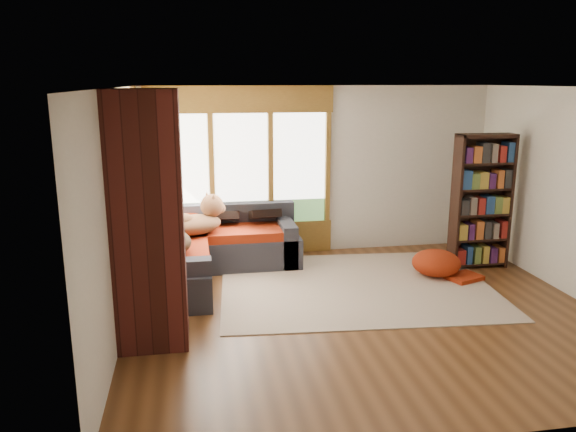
{
  "coord_description": "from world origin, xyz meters",
  "views": [
    {
      "loc": [
        -1.95,
        -5.98,
        2.68
      ],
      "look_at": [
        -0.73,
        1.03,
        0.95
      ],
      "focal_mm": 35.0,
      "sensor_mm": 36.0,
      "label": 1
    }
  ],
  "objects_px": {
    "area_rug": "(356,286)",
    "dog_brindle": "(169,236)",
    "brick_chimney": "(148,221)",
    "dog_tan": "(198,220)",
    "bookshelf": "(482,202)",
    "sectional_sofa": "(195,253)",
    "pouf": "(436,262)"
  },
  "relations": [
    {
      "from": "bookshelf",
      "to": "sectional_sofa",
      "type": "bearing_deg",
      "value": 174.42
    },
    {
      "from": "area_rug",
      "to": "dog_brindle",
      "type": "height_order",
      "value": "dog_brindle"
    },
    {
      "from": "area_rug",
      "to": "dog_tan",
      "type": "height_order",
      "value": "dog_tan"
    },
    {
      "from": "dog_tan",
      "to": "brick_chimney",
      "type": "bearing_deg",
      "value": -130.82
    },
    {
      "from": "dog_tan",
      "to": "dog_brindle",
      "type": "distance_m",
      "value": 0.85
    },
    {
      "from": "dog_tan",
      "to": "bookshelf",
      "type": "bearing_deg",
      "value": -33.02
    },
    {
      "from": "area_rug",
      "to": "brick_chimney",
      "type": "bearing_deg",
      "value": -155.49
    },
    {
      "from": "brick_chimney",
      "to": "dog_tan",
      "type": "bearing_deg",
      "value": 76.09
    },
    {
      "from": "brick_chimney",
      "to": "dog_brindle",
      "type": "relative_size",
      "value": 2.85
    },
    {
      "from": "bookshelf",
      "to": "dog_tan",
      "type": "relative_size",
      "value": 2.02
    },
    {
      "from": "area_rug",
      "to": "pouf",
      "type": "relative_size",
      "value": 5.27
    },
    {
      "from": "brick_chimney",
      "to": "sectional_sofa",
      "type": "bearing_deg",
      "value": 77.71
    },
    {
      "from": "brick_chimney",
      "to": "dog_tan",
      "type": "height_order",
      "value": "brick_chimney"
    },
    {
      "from": "area_rug",
      "to": "bookshelf",
      "type": "height_order",
      "value": "bookshelf"
    },
    {
      "from": "sectional_sofa",
      "to": "bookshelf",
      "type": "bearing_deg",
      "value": -7.96
    },
    {
      "from": "brick_chimney",
      "to": "dog_brindle",
      "type": "xyz_separation_m",
      "value": [
        0.14,
        1.32,
        -0.53
      ]
    },
    {
      "from": "pouf",
      "to": "dog_brindle",
      "type": "height_order",
      "value": "dog_brindle"
    },
    {
      "from": "bookshelf",
      "to": "area_rug",
      "type": "bearing_deg",
      "value": -166.28
    },
    {
      "from": "brick_chimney",
      "to": "dog_brindle",
      "type": "bearing_deg",
      "value": 84.08
    },
    {
      "from": "brick_chimney",
      "to": "area_rug",
      "type": "distance_m",
      "value": 3.08
    },
    {
      "from": "area_rug",
      "to": "dog_brindle",
      "type": "xyz_separation_m",
      "value": [
        -2.41,
        0.16,
        0.76
      ]
    },
    {
      "from": "pouf",
      "to": "brick_chimney",
      "type": "bearing_deg",
      "value": -159.87
    },
    {
      "from": "sectional_sofa",
      "to": "dog_tan",
      "type": "relative_size",
      "value": 2.28
    },
    {
      "from": "dog_tan",
      "to": "dog_brindle",
      "type": "height_order",
      "value": "dog_tan"
    },
    {
      "from": "dog_brindle",
      "to": "dog_tan",
      "type": "bearing_deg",
      "value": -36.82
    },
    {
      "from": "dog_brindle",
      "to": "brick_chimney",
      "type": "bearing_deg",
      "value": 163.8
    },
    {
      "from": "bookshelf",
      "to": "dog_brindle",
      "type": "bearing_deg",
      "value": -175.77
    },
    {
      "from": "brick_chimney",
      "to": "area_rug",
      "type": "relative_size",
      "value": 0.73
    },
    {
      "from": "pouf",
      "to": "dog_tan",
      "type": "relative_size",
      "value": 0.7
    },
    {
      "from": "area_rug",
      "to": "dog_tan",
      "type": "bearing_deg",
      "value": 155.72
    },
    {
      "from": "brick_chimney",
      "to": "bookshelf",
      "type": "relative_size",
      "value": 1.33
    },
    {
      "from": "pouf",
      "to": "dog_tan",
      "type": "xyz_separation_m",
      "value": [
        -3.27,
        0.69,
        0.58
      ]
    }
  ]
}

